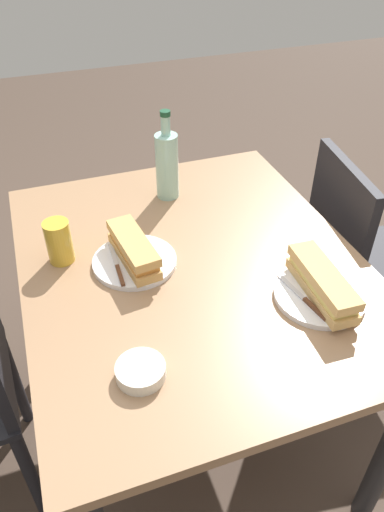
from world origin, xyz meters
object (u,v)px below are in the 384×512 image
object	(u,v)px
dining_table	(192,291)
baguette_sandwich_near	(134,249)
knife_near	(117,266)
chair_near	(356,257)
knife_far	(305,299)
olive_bowl	(141,371)
plate_far	(319,295)
baguette_sandwich_far	(322,283)
beer_glass	(59,242)
water_bottle	(167,164)
plate_near	(135,261)

from	to	relation	value
dining_table	baguette_sandwich_near	xyz separation A→B (m)	(0.04, 0.15, 0.16)
baguette_sandwich_near	knife_near	size ratio (longest dim) A/B	1.26
chair_near	knife_far	bearing A→B (deg)	128.06
olive_bowl	chair_near	bearing A→B (deg)	-64.16
dining_table	plate_far	size ratio (longest dim) A/B	4.83
baguette_sandwich_far	knife_far	size ratio (longest dim) A/B	1.38
knife_near	beer_glass	bearing A→B (deg)	52.61
baguette_sandwich_near	olive_bowl	size ratio (longest dim) A/B	2.16
knife_near	baguette_sandwich_far	size ratio (longest dim) A/B	0.73
dining_table	baguette_sandwich_near	bearing A→B (deg)	73.31
water_bottle	knife_near	bearing A→B (deg)	143.38
plate_far	beer_glass	distance (m)	0.68
plate_far	olive_bowl	size ratio (longest dim) A/B	2.13
beer_glass	chair_near	bearing A→B (deg)	-91.38
baguette_sandwich_far	dining_table	bearing A→B (deg)	46.62
plate_near	olive_bowl	world-z (taller)	olive_bowl
knife_near	plate_far	bearing A→B (deg)	-120.42
baguette_sandwich_near	knife_near	bearing A→B (deg)	109.13
water_bottle	beer_glass	xyz separation A→B (m)	(-0.22, 0.37, -0.05)
beer_glass	olive_bowl	xyz separation A→B (m)	(-0.44, -0.10, -0.05)
knife_far	dining_table	bearing A→B (deg)	39.38
chair_near	beer_glass	bearing A→B (deg)	88.62
knife_far	baguette_sandwich_far	bearing A→B (deg)	-79.41
baguette_sandwich_near	beer_glass	distance (m)	0.20
plate_near	knife_near	xyz separation A→B (m)	(-0.02, 0.05, 0.01)
baguette_sandwich_far	beer_glass	xyz separation A→B (m)	(0.36, 0.58, 0.01)
chair_near	olive_bowl	distance (m)	0.99
dining_table	baguette_sandwich_near	size ratio (longest dim) A/B	4.76
baguette_sandwich_far	plate_near	bearing A→B (deg)	54.78
baguette_sandwich_far	knife_far	bearing A→B (deg)	100.59
plate_near	beer_glass	world-z (taller)	beer_glass
plate_far	beer_glass	world-z (taller)	beer_glass
baguette_sandwich_near	beer_glass	size ratio (longest dim) A/B	1.89
baguette_sandwich_near	baguette_sandwich_far	size ratio (longest dim) A/B	0.92
plate_near	water_bottle	xyz separation A→B (m)	(0.30, -0.19, 0.10)
plate_near	water_bottle	size ratio (longest dim) A/B	0.79
plate_near	knife_near	bearing A→B (deg)	109.13
water_bottle	olive_bowl	distance (m)	0.72
beer_glass	plate_near	bearing A→B (deg)	-114.39
plate_far	water_bottle	distance (m)	0.63
baguette_sandwich_near	olive_bowl	xyz separation A→B (m)	(-0.36, 0.08, -0.03)
water_bottle	dining_table	bearing A→B (deg)	173.46
baguette_sandwich_near	beer_glass	bearing A→B (deg)	65.61
water_bottle	knife_far	bearing A→B (deg)	-164.71
dining_table	beer_glass	distance (m)	0.39
chair_near	plate_far	size ratio (longest dim) A/B	3.84
baguette_sandwich_far	chair_near	bearing A→B (deg)	-49.42
knife_near	baguette_sandwich_far	bearing A→B (deg)	-120.42
plate_far	knife_far	size ratio (longest dim) A/B	1.25
chair_near	plate_far	xyz separation A→B (m)	(-0.34, 0.39, 0.24)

